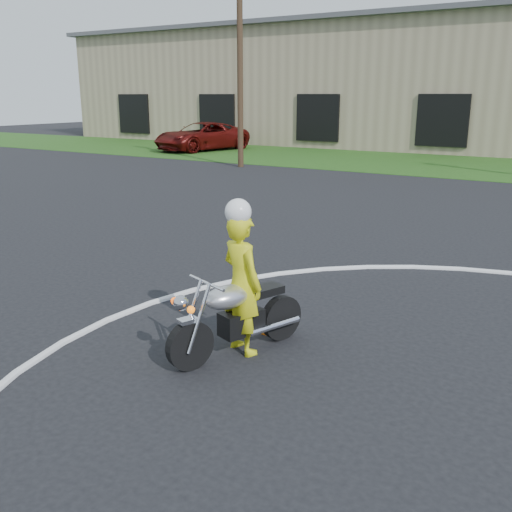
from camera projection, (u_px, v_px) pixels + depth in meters
The scene contains 4 objects.
primary_motorcycle at pixel (236, 316), 7.67m from camera, with size 1.08×2.10×1.15m.
rider_primary_grp at pixel (242, 280), 7.65m from camera, with size 0.83×0.69×2.14m.
pickup_grp at pixel (202, 136), 36.34m from camera, with size 4.37×6.87×1.76m.
warehouse at pixel (339, 85), 44.23m from camera, with size 41.00×17.00×8.30m.
Camera 1 is at (0.30, -2.89, 3.42)m, focal length 40.00 mm.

